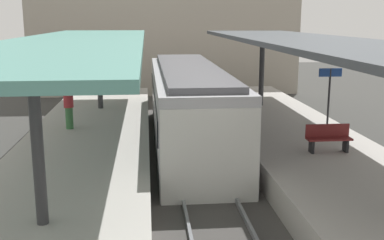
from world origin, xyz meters
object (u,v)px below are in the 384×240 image
platform_bench (328,137)px  platform_sign (330,83)px  passenger_near_bench (69,106)px  commuter_train (189,106)px

platform_bench → platform_sign: 4.18m
platform_bench → passenger_near_bench: size_ratio=0.83×
platform_bench → passenger_near_bench: (-8.54, 3.95, 0.42)m
commuter_train → platform_bench: bearing=-47.1°
commuter_train → passenger_near_bench: (-4.57, -0.32, 0.15)m
platform_sign → passenger_near_bench: bearing=178.8°
platform_sign → platform_bench: bearing=-111.2°
platform_sign → passenger_near_bench: 10.02m
platform_bench → platform_sign: (1.45, 3.74, 1.16)m
commuter_train → platform_sign: bearing=-5.6°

